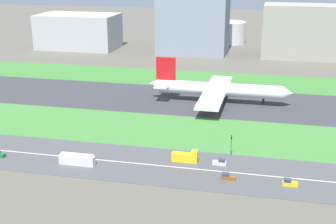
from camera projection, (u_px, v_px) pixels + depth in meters
The scene contains 18 objects.
ground_plane at pixel (164, 99), 222.73m from camera, with size 800.00×800.00×0.00m, color #5B564C.
runway at pixel (164, 99), 222.72m from camera, with size 280.00×46.00×0.10m, color #38383D.
grass_median_north at pixel (181, 78), 260.71m from camera, with size 280.00×36.00×0.10m, color #3D7A33.
grass_median_south at pixel (139, 128), 184.73m from camera, with size 280.00×36.00×0.10m, color #427F38.
highway at pixel (112, 161), 155.08m from camera, with size 280.00×28.00×0.10m, color #4C4C4F.
highway_centerline at pixel (112, 161), 155.06m from camera, with size 266.00×0.50×0.01m, color silver.
airliner at pixel (216, 89), 215.63m from camera, with size 65.00×56.00×19.70m.
car_6 at pixel (220, 162), 152.11m from camera, with size 4.40×1.80×2.00m.
car_5 at pixel (289, 183), 138.32m from camera, with size 4.40×1.80×2.00m.
bus_0 at pixel (77, 159), 151.98m from camera, with size 11.60×2.50×3.50m.
truck_1 at pixel (186, 157), 154.24m from camera, with size 8.40×2.50×4.00m.
car_3 at pixel (227, 177), 142.12m from camera, with size 4.40×1.80×2.00m.
traffic_light at pixel (231, 144), 157.92m from camera, with size 0.36×0.50×7.20m.
terminal_building at pixel (79, 31), 343.62m from camera, with size 55.83×33.32×24.13m, color #B2B2B7.
hangar_building at pixel (193, 17), 322.17m from camera, with size 46.30×31.40×48.34m, color gray.
office_tower at pixel (306, 32), 308.65m from camera, with size 55.54×26.72×34.16m, color #9E998E.
fuel_tank_west at pixel (192, 32), 370.99m from camera, with size 22.50×22.50×14.49m, color silver.
fuel_tank_centre at pixel (229, 32), 364.68m from camera, with size 25.40×25.40×16.11m, color silver.
Camera 1 is at (49.50, -207.77, 63.50)m, focal length 51.01 mm.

